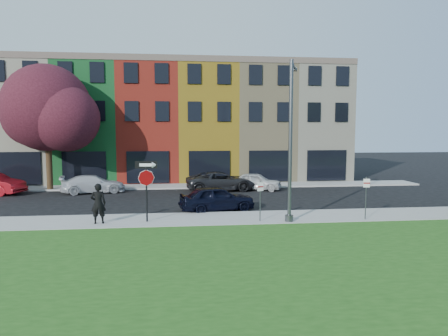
{
  "coord_description": "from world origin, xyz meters",
  "views": [
    {
      "loc": [
        -2.41,
        -16.52,
        4.5
      ],
      "look_at": [
        -0.14,
        4.0,
        2.53
      ],
      "focal_mm": 32.0,
      "sensor_mm": 36.0,
      "label": 1
    }
  ],
  "objects": [
    {
      "name": "parked_car_dark",
      "position": [
        0.59,
        12.75,
        0.71
      ],
      "size": [
        3.37,
        5.6,
        1.43
      ],
      "primitive_type": "imported",
      "rotation": [
        0.0,
        0.0,
        1.67
      ],
      "color": "black",
      "rests_on": "ground"
    },
    {
      "name": "sidewalk_far",
      "position": [
        -3.0,
        15.0,
        0.06
      ],
      "size": [
        40.0,
        2.4,
        0.12
      ],
      "primitive_type": "cube",
      "color": "gray",
      "rests_on": "ground"
    },
    {
      "name": "parking_sign_a",
      "position": [
        1.41,
        2.12,
        1.35
      ],
      "size": [
        0.31,
        0.13,
        1.94
      ],
      "rotation": [
        0.0,
        0.0,
        0.29
      ],
      "color": "#444749",
      "rests_on": "sidewalk_near"
    },
    {
      "name": "sidewalk_near",
      "position": [
        2.0,
        3.0,
        0.06
      ],
      "size": [
        40.0,
        3.0,
        0.12
      ],
      "primitive_type": "cube",
      "color": "gray",
      "rests_on": "ground"
    },
    {
      "name": "tree_purple",
      "position": [
        -11.95,
        14.26,
        5.95
      ],
      "size": [
        7.59,
        6.64,
        9.16
      ],
      "color": "black",
      "rests_on": "sidewalk_far"
    },
    {
      "name": "ground",
      "position": [
        0.0,
        0.0,
        0.0
      ],
      "size": [
        120.0,
        120.0,
        0.0
      ],
      "primitive_type": "plane",
      "color": "black",
      "rests_on": "ground"
    },
    {
      "name": "parked_car_white",
      "position": [
        3.25,
        12.79,
        0.65
      ],
      "size": [
        3.92,
        4.78,
        1.3
      ],
      "primitive_type": "imported",
      "rotation": [
        0.0,
        0.0,
        1.23
      ],
      "color": "silver",
      "rests_on": "ground"
    },
    {
      "name": "stop_sign",
      "position": [
        -4.01,
        2.59,
        2.19
      ],
      "size": [
        1.05,
        0.17,
        2.9
      ],
      "rotation": [
        0.0,
        0.0,
        -0.13
      ],
      "color": "black",
      "rests_on": "sidewalk_near"
    },
    {
      "name": "parking_sign_b",
      "position": [
        6.63,
        1.89,
        1.43
      ],
      "size": [
        0.32,
        0.1,
        2.09
      ],
      "rotation": [
        0.0,
        0.0,
        -0.11
      ],
      "color": "#444749",
      "rests_on": "sidewalk_near"
    },
    {
      "name": "rowhouse_block",
      "position": [
        -2.5,
        21.18,
        4.99
      ],
      "size": [
        30.0,
        10.12,
        10.0
      ],
      "color": "beige",
      "rests_on": "ground"
    },
    {
      "name": "parked_car_silver",
      "position": [
        -8.62,
        12.66,
        0.64
      ],
      "size": [
        3.63,
        5.18,
        1.29
      ],
      "primitive_type": "imported",
      "rotation": [
        0.0,
        0.0,
        1.78
      ],
      "color": "silver",
      "rests_on": "ground"
    },
    {
      "name": "sedan_near",
      "position": [
        -0.38,
        5.35,
        0.71
      ],
      "size": [
        3.4,
        4.86,
        1.42
      ],
      "primitive_type": "imported",
      "rotation": [
        0.0,
        0.0,
        1.78
      ],
      "color": "black",
      "rests_on": "ground"
    },
    {
      "name": "man",
      "position": [
        -6.24,
        2.44,
        1.07
      ],
      "size": [
        0.81,
        0.63,
        1.9
      ],
      "primitive_type": "imported",
      "rotation": [
        0.0,
        0.0,
        3.27
      ],
      "color": "black",
      "rests_on": "sidewalk_near"
    },
    {
      "name": "street_lamp",
      "position": [
        2.86,
        2.1,
        3.98
      ],
      "size": [
        1.13,
        2.48,
        7.65
      ],
      "rotation": [
        0.0,
        0.0,
        -0.35
      ],
      "color": "#444749",
      "rests_on": "sidewalk_near"
    }
  ]
}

